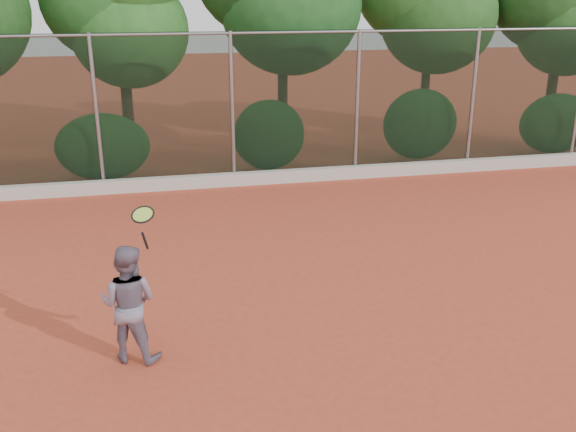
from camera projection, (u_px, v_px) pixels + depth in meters
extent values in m
plane|color=#BA452C|center=(303.00, 325.00, 8.84)|extent=(80.00, 80.00, 0.00)
cube|color=beige|center=(235.00, 179.00, 15.06)|extent=(24.00, 0.20, 0.30)
imported|color=slate|center=(129.00, 303.00, 7.81)|extent=(0.89, 0.80, 1.51)
cube|color=black|center=(232.00, 110.00, 14.70)|extent=(24.00, 0.01, 3.50)
cylinder|color=gray|center=(230.00, 33.00, 14.13)|extent=(24.00, 0.06, 0.06)
cylinder|color=gray|center=(97.00, 115.00, 14.09)|extent=(0.09, 0.09, 3.50)
cylinder|color=gray|center=(232.00, 110.00, 14.70)|extent=(0.09, 0.09, 3.50)
cylinder|color=gray|center=(357.00, 105.00, 15.30)|extent=(0.09, 0.09, 3.50)
cylinder|color=gray|center=(473.00, 101.00, 15.90)|extent=(0.09, 0.09, 3.50)
cylinder|color=#482A1B|center=(129.00, 119.00, 16.52)|extent=(0.28, 0.28, 2.40)
ellipsoid|color=#276121|center=(129.00, 31.00, 15.73)|extent=(2.90, 2.40, 2.80)
cylinder|color=#3D2917|center=(283.00, 104.00, 16.94)|extent=(0.26, 0.26, 3.00)
ellipsoid|color=#296E2A|center=(291.00, 5.00, 16.05)|extent=(3.60, 3.00, 3.50)
cylinder|color=#472F1B|center=(424.00, 103.00, 18.00)|extent=(0.24, 0.24, 2.70)
ellipsoid|color=#204F1B|center=(439.00, 15.00, 17.16)|extent=(3.20, 2.70, 3.10)
cylinder|color=#492E1C|center=(550.00, 104.00, 18.41)|extent=(0.28, 0.28, 2.50)
ellipsoid|color=#34712B|center=(569.00, 23.00, 17.60)|extent=(3.00, 2.50, 2.90)
ellipsoid|color=#33722B|center=(103.00, 147.00, 15.13)|extent=(2.20, 1.16, 1.60)
ellipsoid|color=#286024|center=(269.00, 135.00, 15.90)|extent=(1.80, 1.04, 1.76)
ellipsoid|color=#2D6928|center=(420.00, 124.00, 16.67)|extent=(2.00, 1.10, 1.84)
ellipsoid|color=#36742C|center=(556.00, 123.00, 17.52)|extent=(2.16, 1.12, 1.64)
cylinder|color=black|center=(145.00, 241.00, 7.59)|extent=(0.08, 0.16, 0.26)
torus|color=black|center=(143.00, 214.00, 7.42)|extent=(0.35, 0.33, 0.15)
cylinder|color=#BBE342|center=(143.00, 214.00, 7.42)|extent=(0.29, 0.28, 0.11)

